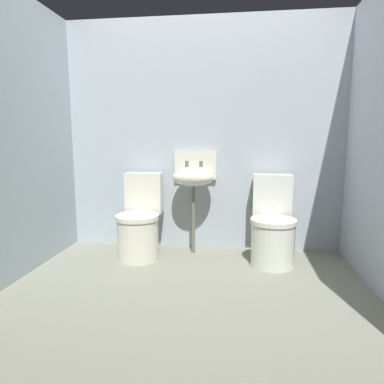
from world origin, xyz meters
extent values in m
cube|color=gray|center=(0.00, 0.00, -0.04)|extent=(3.13, 2.52, 0.08)
cube|color=#A6B1BB|center=(0.00, 1.11, 1.14)|extent=(3.13, 0.10, 2.27)
cube|color=#A2B5BD|center=(-1.42, 0.10, 1.14)|extent=(0.10, 2.32, 2.27)
cylinder|color=silver|center=(-0.56, 0.62, 0.19)|extent=(0.40, 0.40, 0.38)
cylinder|color=silver|center=(-0.56, 0.62, 0.40)|extent=(0.42, 0.42, 0.04)
cube|color=silver|center=(-0.57, 0.92, 0.58)|extent=(0.37, 0.19, 0.40)
cylinder|color=silver|center=(0.67, 0.62, 0.19)|extent=(0.39, 0.39, 0.38)
cylinder|color=silver|center=(0.67, 0.62, 0.40)|extent=(0.41, 0.41, 0.04)
cube|color=silver|center=(0.68, 0.92, 0.58)|extent=(0.37, 0.19, 0.40)
cylinder|color=#636954|center=(-0.07, 0.87, 0.33)|extent=(0.04, 0.04, 0.66)
ellipsoid|color=silver|center=(-0.07, 0.87, 0.75)|extent=(0.40, 0.32, 0.18)
cube|color=silver|center=(-0.07, 1.04, 0.85)|extent=(0.42, 0.04, 0.28)
cylinder|color=#636954|center=(-0.14, 0.93, 0.87)|extent=(0.04, 0.04, 0.06)
cylinder|color=#636954|center=(0.00, 0.93, 0.87)|extent=(0.04, 0.04, 0.06)
camera|label=1|loc=(0.35, -2.39, 1.12)|focal=32.40mm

